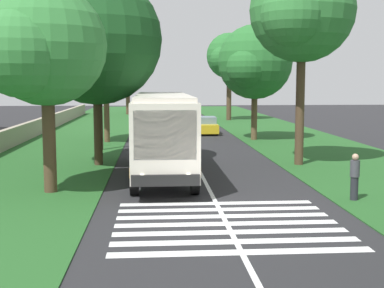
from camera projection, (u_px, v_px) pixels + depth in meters
name	position (u px, v px, depth m)	size (l,w,h in m)	color
ground	(223.00, 216.00, 16.93)	(160.00, 160.00, 0.00)	#262628
grass_verge_left	(53.00, 154.00, 31.20)	(120.00, 8.00, 0.04)	#235623
grass_verge_right	(323.00, 151.00, 32.37)	(120.00, 8.00, 0.04)	#235623
centre_line	(190.00, 153.00, 31.79)	(110.00, 0.16, 0.01)	silver
coach_bus	(163.00, 130.00, 23.73)	(11.16, 2.62, 3.73)	silver
zebra_crossing	(227.00, 224.00, 15.96)	(5.85, 6.80, 0.01)	silver
trailing_car_0	(206.00, 126.00, 43.59)	(4.30, 1.78, 1.43)	gold
trailing_car_1	(156.00, 120.00, 49.54)	(4.30, 1.78, 1.43)	silver
trailing_car_2	(191.00, 115.00, 57.46)	(4.30, 1.78, 1.43)	silver
trailing_car_3	(184.00, 111.00, 66.59)	(4.30, 1.78, 1.43)	navy
roadside_tree_left_0	(42.00, 49.00, 19.73)	(5.50, 4.57, 7.90)	#4C3826
roadside_tree_left_1	(126.00, 59.00, 68.39)	(7.76, 6.29, 10.54)	#4C3826
roadside_tree_left_2	(103.00, 53.00, 36.66)	(6.54, 5.53, 9.16)	brown
roadside_tree_left_3	(94.00, 43.00, 26.61)	(7.99, 6.62, 9.70)	#3D2D1E
roadside_tree_right_0	(253.00, 64.00, 38.39)	(6.20, 5.43, 8.41)	brown
roadside_tree_right_2	(299.00, 13.00, 26.44)	(6.30, 5.31, 10.52)	#4C3826
roadside_tree_right_3	(228.00, 57.00, 58.13)	(5.80, 5.05, 9.64)	#4C3826
utility_pole	(100.00, 81.00, 32.61)	(0.24, 1.40, 8.27)	#473828
roadside_wall	(16.00, 135.00, 35.83)	(70.00, 0.40, 1.25)	#9E937F
pedestrian	(355.00, 176.00, 18.92)	(0.34, 0.34, 1.69)	#26262D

